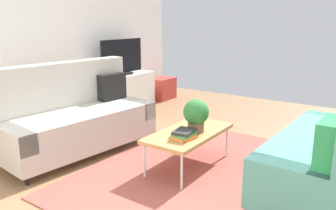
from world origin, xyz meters
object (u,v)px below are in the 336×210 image
at_px(vase_1, 103,74).
at_px(bottle_0, 114,70).
at_px(table_book_0, 184,137).
at_px(couch_beige, 76,117).
at_px(tv_console, 122,92).
at_px(storage_trunk, 162,88).
at_px(coffee_table, 189,134).
at_px(bottle_1, 118,71).
at_px(potted_plant, 196,114).
at_px(couch_green, 334,149).
at_px(tv, 122,58).
at_px(vase_0, 96,74).

height_order(vase_1, bottle_0, bottle_0).
distance_m(table_book_0, bottle_0, 2.83).
distance_m(couch_beige, tv_console, 2.09).
height_order(tv_console, vase_1, vase_1).
distance_m(tv_console, table_book_0, 2.97).
relative_size(storage_trunk, bottle_0, 2.29).
bearing_deg(coffee_table, bottle_1, 59.41).
bearing_deg(potted_plant, couch_green, -79.59).
distance_m(couch_beige, couch_green, 2.91).
distance_m(coffee_table, tv, 2.82).
height_order(couch_beige, tv_console, couch_beige).
relative_size(table_book_0, bottle_0, 1.06).
height_order(table_book_0, bottle_0, bottle_0).
distance_m(coffee_table, tv_console, 2.78).
bearing_deg(couch_beige, storage_trunk, -158.37).
distance_m(table_book_0, bottle_1, 2.88).
distance_m(coffee_table, table_book_0, 0.24).
xyz_separation_m(coffee_table, tv, (1.49, 2.33, 0.56)).
relative_size(bottle_0, bottle_1, 1.24).
distance_m(couch_beige, bottle_0, 1.89).
bearing_deg(potted_plant, couch_beige, 105.63).
distance_m(couch_green, bottle_1, 3.89).
xyz_separation_m(tv_console, storage_trunk, (1.10, -0.10, -0.10)).
bearing_deg(table_book_0, potted_plant, 2.74).
distance_m(storage_trunk, potted_plant, 3.47).
distance_m(coffee_table, bottle_1, 2.70).
height_order(tv, bottle_1, tv).
distance_m(tv, bottle_1, 0.26).
distance_m(vase_0, vase_1, 0.17).
bearing_deg(vase_1, coffee_table, -114.32).
height_order(coffee_table, vase_1, vase_1).
bearing_deg(bottle_1, couch_beige, -153.00).
bearing_deg(potted_plant, bottle_0, 62.82).
bearing_deg(vase_0, couch_green, -99.34).
bearing_deg(table_book_0, vase_0, 65.32).
xyz_separation_m(couch_beige, couch_green, (0.66, -2.84, 0.00)).
xyz_separation_m(table_book_0, bottle_1, (1.59, 2.39, 0.29)).
bearing_deg(tv_console, vase_0, 175.07).
xyz_separation_m(potted_plant, vase_0, (0.88, 2.46, 0.10)).
relative_size(coffee_table, bottle_0, 4.85).
distance_m(vase_1, bottle_1, 0.30).
bearing_deg(tv, bottle_1, -171.16).
bearing_deg(potted_plant, vase_0, 70.42).
xyz_separation_m(table_book_0, bottle_0, (1.48, 2.39, 0.32)).
relative_size(storage_trunk, vase_0, 3.31).
bearing_deg(tv, storage_trunk, -4.16).
bearing_deg(couch_beige, potted_plant, 111.68).
relative_size(potted_plant, bottle_0, 1.61).
xyz_separation_m(table_book_0, vase_1, (1.31, 2.48, 0.26)).
height_order(couch_green, vase_0, couch_green).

